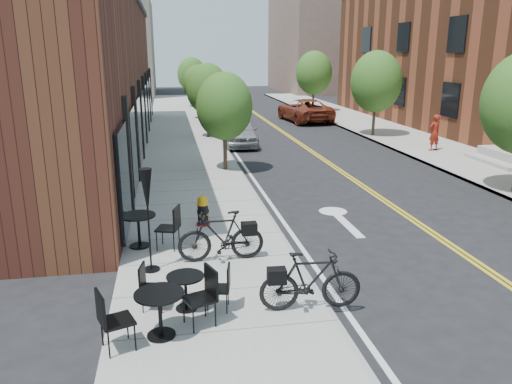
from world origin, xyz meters
TOP-DOWN VIEW (x-y plane):
  - ground at (0.00, 0.00)m, footprint 120.00×120.00m
  - sidewalk_near at (-2.00, 10.00)m, footprint 4.00×70.00m
  - sidewalk_far at (10.00, 10.00)m, footprint 4.00×70.00m
  - building_near at (-6.50, 14.00)m, footprint 5.00×28.00m
  - bg_building_left at (-8.00, 48.00)m, footprint 8.00×14.00m
  - bg_building_right at (16.00, 50.00)m, footprint 10.00×16.00m
  - tree_near_a at (-0.60, 9.00)m, footprint 2.20×2.20m
  - tree_near_b at (-0.60, 17.00)m, footprint 2.30×2.30m
  - tree_near_c at (-0.60, 25.00)m, footprint 2.10×2.10m
  - tree_near_d at (-0.60, 33.00)m, footprint 2.40×2.40m
  - tree_far_b at (8.60, 16.00)m, footprint 2.80×2.80m
  - tree_far_c at (8.60, 28.00)m, footprint 2.80×2.80m
  - fire_hydrant at (-1.98, 2.42)m, footprint 0.40×0.40m
  - bicycle_left at (-1.75, -0.05)m, footprint 1.92×0.55m
  - bicycle_right at (-0.40, -2.54)m, footprint 1.89×0.63m
  - bistro_set_a at (-3.07, -2.97)m, footprint 1.92×1.11m
  - bistro_set_b at (-2.62, -2.13)m, footprint 1.62×0.80m
  - bistro_set_c at (-3.60, 1.12)m, footprint 1.98×1.07m
  - patio_umbrella at (-3.29, -0.32)m, footprint 0.36×0.36m
  - parked_car_a at (0.80, 14.69)m, footprint 1.94×4.26m
  - parked_car_b at (0.80, 22.30)m, footprint 2.17×5.12m
  - parked_car_c at (1.60, 27.14)m, footprint 2.48×4.92m
  - parked_car_far at (6.51, 22.97)m, footprint 3.04×5.78m
  - pedestrian at (9.58, 11.13)m, footprint 0.71×0.56m

SIDE VIEW (x-z plane):
  - ground at x=0.00m, z-range 0.00..0.00m
  - sidewalk_near at x=-2.00m, z-range 0.00..0.12m
  - sidewalk_far at x=10.00m, z-range 0.00..0.12m
  - fire_hydrant at x=-1.98m, z-range 0.10..0.94m
  - bistro_set_b at x=-2.62m, z-range 0.12..0.98m
  - bistro_set_a at x=-3.07m, z-range 0.12..1.14m
  - bistro_set_c at x=-3.60m, z-range 0.12..1.17m
  - bicycle_right at x=-0.40m, z-range 0.12..1.24m
  - parked_car_c at x=1.60m, z-range 0.00..1.37m
  - bicycle_left at x=-1.75m, z-range 0.12..1.28m
  - parked_car_a at x=0.80m, z-range 0.00..1.42m
  - parked_car_far at x=6.51m, z-range 0.00..1.55m
  - parked_car_b at x=0.80m, z-range 0.00..1.64m
  - pedestrian at x=9.58m, z-range 0.12..1.82m
  - patio_umbrella at x=-3.29m, z-range 0.61..2.85m
  - tree_near_c at x=-0.60m, z-range 0.69..4.37m
  - tree_near_a at x=-0.60m, z-range 0.70..4.51m
  - tree_near_b at x=-0.60m, z-range 0.72..4.70m
  - tree_near_d at x=-0.60m, z-range 0.73..4.85m
  - tree_far_b at x=8.60m, z-range 0.75..5.37m
  - tree_far_c at x=8.60m, z-range 0.75..5.37m
  - building_near at x=-6.50m, z-range 0.00..7.00m
  - bg_building_left at x=-8.00m, z-range 0.00..10.00m
  - bg_building_right at x=16.00m, z-range 0.00..12.00m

